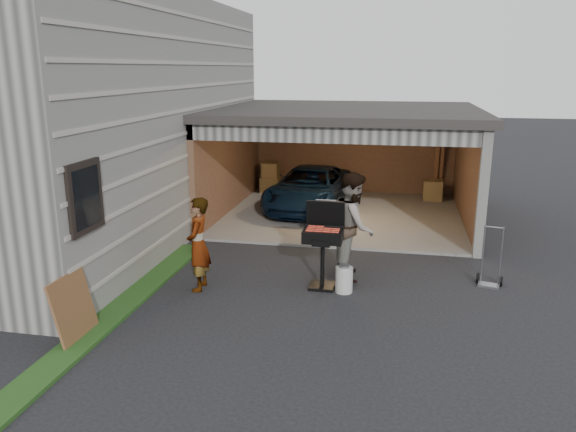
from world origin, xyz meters
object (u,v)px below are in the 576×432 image
(minivan, at_px, (310,190))
(plywood_panel, at_px, (73,308))
(woman, at_px, (198,244))
(bbq_grill, at_px, (323,238))
(hand_truck, at_px, (490,274))
(man, at_px, (353,226))
(propane_tank, at_px, (344,280))

(minivan, distance_m, plywood_panel, 8.67)
(woman, distance_m, bbq_grill, 2.24)
(bbq_grill, xyz_separation_m, hand_truck, (3.02, 0.68, -0.72))
(man, relative_size, plywood_panel, 2.02)
(man, bearing_deg, woman, 110.35)
(propane_tank, bearing_deg, plywood_panel, -145.11)
(man, distance_m, propane_tank, 1.13)
(hand_truck, bearing_deg, bbq_grill, -154.52)
(bbq_grill, bearing_deg, plywood_panel, -140.13)
(minivan, distance_m, hand_truck, 6.49)
(man, relative_size, hand_truck, 1.81)
(bbq_grill, bearing_deg, hand_truck, 12.76)
(man, xyz_separation_m, plywood_panel, (-3.78, -3.39, -0.52))
(minivan, distance_m, propane_tank, 6.03)
(woman, xyz_separation_m, man, (2.66, 1.17, 0.17))
(bbq_grill, distance_m, propane_tank, 0.83)
(man, height_order, bbq_grill, man)
(plywood_panel, xyz_separation_m, hand_truck, (6.32, 3.44, -0.28))
(woman, xyz_separation_m, hand_truck, (5.19, 1.22, -0.63))
(bbq_grill, relative_size, propane_tank, 3.36)
(minivan, bearing_deg, woman, -94.78)
(propane_tank, distance_m, hand_truck, 2.74)
(bbq_grill, height_order, hand_truck, bbq_grill)
(man, xyz_separation_m, propane_tank, (-0.07, -0.81, -0.78))
(bbq_grill, height_order, plywood_panel, bbq_grill)
(man, xyz_separation_m, bbq_grill, (-0.48, -0.64, -0.08))
(woman, relative_size, hand_truck, 1.51)
(woman, distance_m, hand_truck, 5.37)
(minivan, xyz_separation_m, hand_truck, (4.17, -4.96, -0.36))
(bbq_grill, bearing_deg, minivan, 101.54)
(propane_tank, xyz_separation_m, hand_truck, (2.61, 0.85, -0.02))
(man, height_order, plywood_panel, man)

